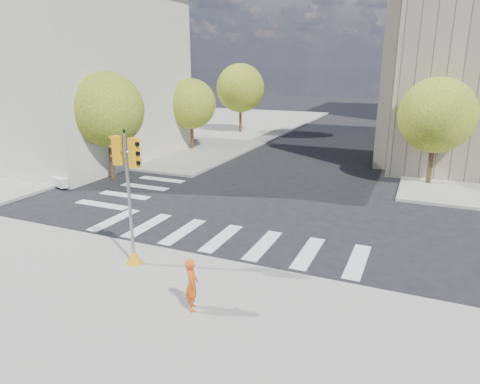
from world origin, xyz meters
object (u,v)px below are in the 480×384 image
planter_wall (44,175)px  lamp_near (446,101)px  traffic_signal (130,209)px  lamp_far (442,90)px  photographer (192,284)px

planter_wall → lamp_near: bearing=51.0°
lamp_near → traffic_signal: bearing=-116.5°
lamp_far → planter_wall: (-21.88, -26.20, -4.18)m
lamp_far → planter_wall: 34.39m
lamp_far → traffic_signal: lamp_far is taller
lamp_near → planter_wall: lamp_near is taller
lamp_far → planter_wall: size_ratio=1.35×
lamp_near → photographer: lamp_near is taller
traffic_signal → photographer: bearing=-18.0°
lamp_near → photographer: size_ratio=5.31×
lamp_far → planter_wall: lamp_far is taller
traffic_signal → planter_wall: size_ratio=0.77×
lamp_near → lamp_far: size_ratio=1.00×
traffic_signal → photographer: 3.91m
planter_wall → traffic_signal: bearing=-9.3°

